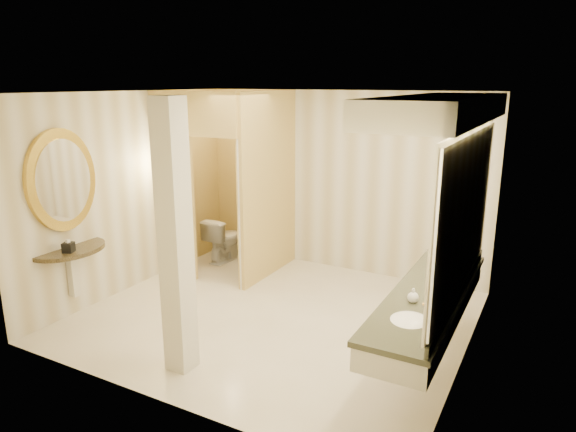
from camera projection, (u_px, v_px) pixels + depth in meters
name	position (u px, v px, depth m)	size (l,w,h in m)	color
floor	(274.00, 316.00, 6.36)	(4.50, 4.50, 0.00)	#EFE4CE
ceiling	(272.00, 92.00, 5.67)	(4.50, 4.50, 0.00)	white
wall_back	(339.00, 182.00, 7.72)	(4.50, 0.02, 2.70)	beige
wall_front	(154.00, 262.00, 4.31)	(4.50, 0.02, 2.70)	beige
wall_left	(131.00, 192.00, 7.05)	(0.02, 4.00, 2.70)	beige
wall_right	(473.00, 237.00, 4.98)	(0.02, 4.00, 2.70)	beige
toilet_closet	(239.00, 185.00, 7.35)	(1.50, 1.55, 2.70)	#D2C26E
wall_sconce	(169.00, 162.00, 7.17)	(0.14, 0.14, 0.42)	gold
vanity	(438.00, 215.00, 4.70)	(0.75, 2.73, 2.09)	beige
console_shelf	(65.00, 210.00, 6.08)	(0.93, 0.93, 1.92)	black
pillar	(175.00, 240.00, 4.89)	(0.25, 0.25, 2.70)	beige
tissue_box	(68.00, 247.00, 6.01)	(0.12, 0.12, 0.12)	black
toilet	(224.00, 239.00, 8.28)	(0.40, 0.70, 0.72)	white
soap_bottle_a	(436.00, 279.00, 5.04)	(0.06, 0.06, 0.13)	beige
soap_bottle_b	(413.00, 295.00, 4.65)	(0.10, 0.10, 0.13)	silver
soap_bottle_c	(436.00, 276.00, 5.02)	(0.08, 0.08, 0.21)	#C6B28C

